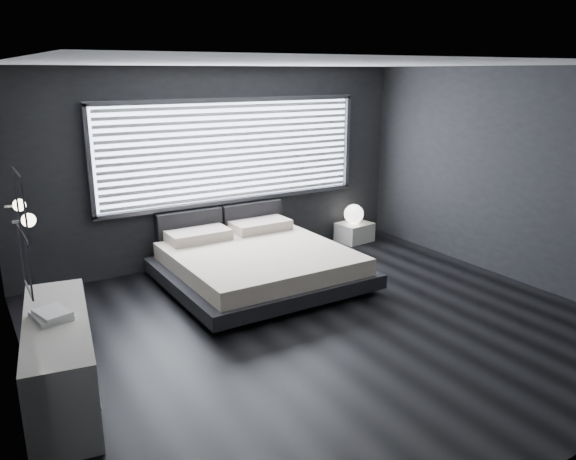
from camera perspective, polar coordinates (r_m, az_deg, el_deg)
room at (r=5.90m, az=4.29°, el=2.74°), size 6.04×6.00×2.80m
window at (r=8.25m, az=-5.51°, el=7.97°), size 4.14×0.09×1.52m
headboard at (r=8.30m, az=-6.75°, el=0.65°), size 1.96×0.16×0.52m
sconce_near at (r=4.88m, az=-24.89°, el=0.91°), size 0.18×0.11×0.11m
sconce_far at (r=5.46m, az=-25.67°, el=2.28°), size 0.18×0.11×0.11m
wall_art_upper at (r=4.23m, az=-25.50°, el=2.22°), size 0.01×0.48×0.48m
wall_art_lower at (r=4.59m, az=-25.17°, el=-2.87°), size 0.01×0.48×0.48m
bed at (r=7.42m, az=-3.06°, el=-3.40°), size 2.42×2.31×0.62m
nightstand at (r=9.38m, az=6.76°, el=-0.21°), size 0.58×0.51×0.31m
orb_lamp at (r=9.28m, az=6.70°, el=1.63°), size 0.32×0.32×0.32m
dresser at (r=5.28m, az=-22.10°, el=-12.04°), size 0.79×1.90×0.74m
book_stack at (r=5.14m, az=-22.90°, el=-7.92°), size 0.32×0.39×0.07m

